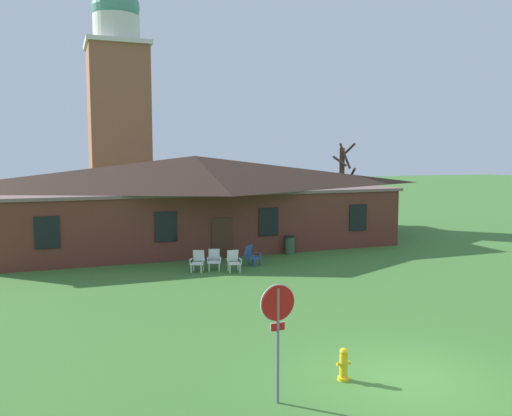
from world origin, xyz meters
TOP-DOWN VIEW (x-y plane):
  - ground_plane at (0.00, 0.00)m, footprint 200.00×200.00m
  - brick_building at (0.00, 20.74)m, footprint 22.73×10.40m
  - dome_tower at (-2.69, 36.23)m, footprint 5.18×5.18m
  - stop_sign at (-3.35, 0.02)m, footprint 0.80×0.10m
  - lawn_chair_by_porch at (-1.79, 13.09)m, footprint 0.82×0.85m
  - lawn_chair_near_door at (-1.00, 13.14)m, footprint 0.75×0.80m
  - lawn_chair_left_end at (-0.26, 12.55)m, footprint 0.69×0.72m
  - lawn_chair_middle at (0.95, 13.47)m, footprint 0.85×0.87m
  - bare_tree_beside_building at (10.96, 22.33)m, footprint 1.68×1.76m
  - fire_hydrant at (-1.44, 0.53)m, footprint 0.36×0.28m
  - trash_bin at (3.85, 15.44)m, footprint 0.56×0.56m

SIDE VIEW (x-z plane):
  - ground_plane at x=0.00m, z-range 0.00..0.00m
  - fire_hydrant at x=-1.44m, z-range -0.02..0.77m
  - trash_bin at x=3.85m, z-range 0.01..0.99m
  - lawn_chair_by_porch at x=-1.79m, z-range 0.02..0.98m
  - lawn_chair_near_door at x=-1.00m, z-range 0.02..0.98m
  - lawn_chair_left_end at x=-0.26m, z-range 0.02..0.98m
  - lawn_chair_middle at x=0.95m, z-range 0.02..0.98m
  - stop_sign at x=-3.35m, z-range 0.54..3.15m
  - brick_building at x=0.00m, z-range 0.05..5.28m
  - bare_tree_beside_building at x=10.96m, z-range 0.19..6.31m
  - dome_tower at x=-2.69m, z-range -0.83..19.44m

